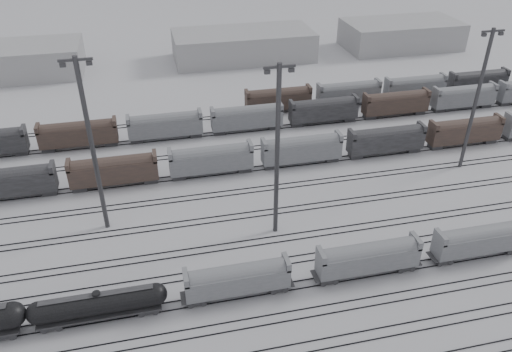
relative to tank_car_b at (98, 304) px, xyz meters
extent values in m
plane|color=silver|center=(27.52, -1.00, -2.38)|extent=(900.00, 900.00, 0.00)
cube|color=black|center=(27.52, -10.72, -2.30)|extent=(220.00, 0.07, 0.16)
cube|color=black|center=(27.52, -9.28, -2.30)|extent=(220.00, 0.07, 0.16)
cube|color=black|center=(27.52, -5.72, -2.30)|extent=(220.00, 0.07, 0.16)
cube|color=black|center=(27.52, -4.28, -2.30)|extent=(220.00, 0.07, 0.16)
cube|color=black|center=(27.52, -0.72, -2.30)|extent=(220.00, 0.07, 0.16)
cube|color=black|center=(27.52, 0.72, -2.30)|extent=(220.00, 0.07, 0.16)
cube|color=black|center=(27.52, 4.28, -2.30)|extent=(220.00, 0.07, 0.16)
cube|color=black|center=(27.52, 5.72, -2.30)|extent=(220.00, 0.07, 0.16)
cube|color=black|center=(27.52, 9.28, -2.30)|extent=(220.00, 0.07, 0.16)
cube|color=black|center=(27.52, 10.72, -2.30)|extent=(220.00, 0.07, 0.16)
cube|color=black|center=(27.52, 16.28, -2.30)|extent=(220.00, 0.07, 0.16)
cube|color=black|center=(27.52, 17.72, -2.30)|extent=(220.00, 0.07, 0.16)
cube|color=black|center=(27.52, 23.28, -2.30)|extent=(220.00, 0.07, 0.16)
cube|color=black|center=(27.52, 24.72, -2.30)|extent=(220.00, 0.07, 0.16)
cube|color=black|center=(27.52, 30.28, -2.30)|extent=(220.00, 0.07, 0.16)
cube|color=black|center=(27.52, 31.72, -2.30)|extent=(220.00, 0.07, 0.16)
cube|color=black|center=(27.52, 38.28, -2.30)|extent=(220.00, 0.07, 0.16)
cube|color=black|center=(27.52, 39.72, -2.30)|extent=(220.00, 0.07, 0.16)
cube|color=black|center=(27.52, 46.28, -2.30)|extent=(220.00, 0.07, 0.16)
cube|color=black|center=(27.52, 47.72, -2.30)|extent=(220.00, 0.07, 0.16)
cube|color=black|center=(27.52, 54.28, -2.30)|extent=(220.00, 0.07, 0.16)
cube|color=black|center=(27.52, 55.72, -2.30)|extent=(220.00, 0.07, 0.16)
cube|color=black|center=(-11.05, 0.00, -1.78)|extent=(2.83, 2.28, 0.76)
sphere|color=black|center=(-9.69, 0.00, 0.50)|extent=(3.15, 3.15, 3.15)
cube|color=black|center=(-5.73, 0.00, -1.85)|extent=(2.48, 2.01, 0.67)
cube|color=black|center=(5.73, 0.00, -1.85)|extent=(2.48, 2.01, 0.67)
cube|color=black|center=(0.00, 0.00, -1.37)|extent=(14.81, 2.58, 0.24)
cylinder|color=black|center=(0.00, 0.00, 0.16)|extent=(13.85, 2.77, 2.77)
sphere|color=black|center=(-6.93, 0.00, 0.16)|extent=(2.77, 2.77, 2.77)
sphere|color=black|center=(6.93, 0.00, 0.16)|extent=(2.77, 2.77, 2.77)
cylinder|color=black|center=(0.00, 0.00, 1.68)|extent=(0.96, 0.96, 0.48)
cube|color=black|center=(0.00, 0.00, 1.59)|extent=(13.38, 0.86, 0.06)
cube|color=black|center=(11.82, 0.00, -1.88)|extent=(2.34, 1.89, 0.63)
cube|color=black|center=(22.60, 0.00, -1.88)|extent=(2.34, 1.89, 0.63)
cube|color=slate|center=(17.21, 0.00, 0.23)|extent=(13.48, 2.70, 2.88)
cylinder|color=slate|center=(17.21, 0.00, 1.31)|extent=(12.22, 2.61, 2.61)
cube|color=slate|center=(10.74, 0.00, 2.03)|extent=(0.63, 2.70, 1.26)
cube|color=slate|center=(23.68, 0.00, 2.03)|extent=(0.63, 2.70, 1.26)
cone|color=black|center=(17.21, 0.00, -1.52)|extent=(2.16, 2.16, 0.81)
cube|color=black|center=(29.49, 0.00, -1.86)|extent=(2.44, 1.97, 0.66)
cube|color=black|center=(40.74, 0.00, -1.86)|extent=(2.44, 1.97, 0.66)
cube|color=slate|center=(35.12, 0.00, 0.34)|extent=(14.06, 2.81, 3.00)
cylinder|color=slate|center=(35.12, 0.00, 1.47)|extent=(12.75, 2.72, 2.72)
cube|color=slate|center=(28.37, 0.00, 2.22)|extent=(0.66, 2.81, 1.31)
cube|color=slate|center=(41.87, 0.00, 2.22)|extent=(0.66, 2.81, 1.31)
cone|color=black|center=(35.12, 0.00, -1.49)|extent=(2.25, 2.25, 0.84)
cube|color=black|center=(46.69, 0.00, -1.87)|extent=(2.40, 1.94, 0.65)
cube|color=black|center=(57.76, 0.00, -1.87)|extent=(2.40, 1.94, 0.65)
cube|color=slate|center=(52.22, 0.00, 0.30)|extent=(13.84, 2.77, 2.95)
cylinder|color=slate|center=(52.22, 0.00, 1.41)|extent=(12.55, 2.68, 2.68)
cube|color=slate|center=(45.58, 0.00, 2.14)|extent=(0.65, 2.77, 1.29)
cone|color=black|center=(52.22, 0.00, -1.50)|extent=(2.21, 2.21, 0.83)
cylinder|color=#373739|center=(0.31, 19.05, 11.23)|extent=(0.70, 0.70, 27.21)
cube|color=#373739|center=(0.31, 19.05, 24.29)|extent=(4.35, 0.33, 0.33)
cube|color=#373739|center=(-1.32, 19.05, 23.75)|extent=(0.76, 0.54, 0.54)
cube|color=#373739|center=(1.94, 19.05, 23.75)|extent=(0.76, 0.54, 0.54)
cylinder|color=#373739|center=(25.51, 12.23, 10.93)|extent=(0.68, 0.68, 26.62)
cube|color=#373739|center=(25.51, 12.23, 23.71)|extent=(4.26, 0.32, 0.32)
cube|color=#373739|center=(23.92, 12.23, 23.17)|extent=(0.75, 0.53, 0.53)
cube|color=#373739|center=(27.11, 12.23, 23.17)|extent=(0.75, 0.53, 0.53)
cylinder|color=#373739|center=(64.24, 23.28, 10.52)|extent=(0.66, 0.66, 25.80)
cube|color=#373739|center=(64.24, 23.28, 22.91)|extent=(4.13, 0.31, 0.31)
cube|color=#373739|center=(62.69, 23.28, 22.39)|extent=(0.72, 0.52, 0.52)
cube|color=#373739|center=(65.79, 23.28, 22.39)|extent=(0.72, 0.52, 0.52)
cube|color=black|center=(-15.48, 31.00, 0.42)|extent=(15.00, 3.00, 5.60)
cube|color=#48372E|center=(1.52, 31.00, 0.42)|extent=(15.00, 3.00, 5.60)
cube|color=slate|center=(18.52, 31.00, 0.42)|extent=(15.00, 3.00, 5.60)
cube|color=slate|center=(35.52, 31.00, 0.42)|extent=(15.00, 3.00, 5.60)
cube|color=black|center=(52.52, 31.00, 0.42)|extent=(15.00, 3.00, 5.60)
cube|color=#48372E|center=(69.52, 31.00, 0.42)|extent=(15.00, 3.00, 5.60)
cube|color=#48372E|center=(-5.48, 47.00, 0.42)|extent=(15.00, 3.00, 5.60)
cube|color=slate|center=(11.52, 47.00, 0.42)|extent=(15.00, 3.00, 5.60)
cube|color=slate|center=(28.52, 47.00, 0.42)|extent=(15.00, 3.00, 5.60)
cube|color=black|center=(45.52, 47.00, 0.42)|extent=(15.00, 3.00, 5.60)
cube|color=#48372E|center=(62.52, 47.00, 0.42)|extent=(15.00, 3.00, 5.60)
cube|color=slate|center=(79.52, 47.00, 0.42)|extent=(15.00, 3.00, 5.60)
cube|color=#48372E|center=(37.52, 55.00, 0.42)|extent=(15.00, 3.00, 5.60)
cube|color=slate|center=(54.52, 55.00, 0.42)|extent=(15.00, 3.00, 5.60)
cube|color=slate|center=(71.52, 55.00, 0.42)|extent=(15.00, 3.00, 5.60)
cube|color=black|center=(88.52, 55.00, 0.42)|extent=(15.00, 3.00, 5.60)
cube|color=#ACACAF|center=(37.52, 94.00, 1.62)|extent=(40.00, 18.00, 8.00)
cube|color=#ACACAF|center=(87.52, 94.00, 1.62)|extent=(35.00, 18.00, 8.00)
camera|label=1|loc=(8.88, -46.62, 44.91)|focal=35.00mm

